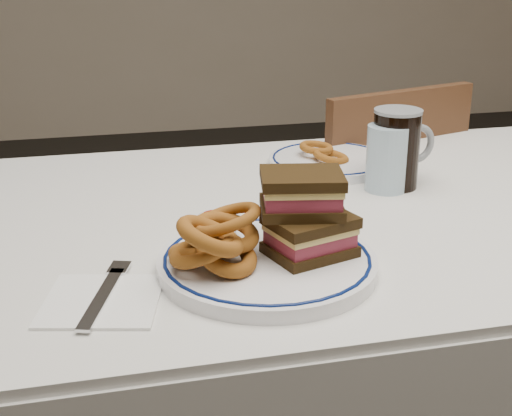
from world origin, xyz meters
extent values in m
cube|color=silver|center=(0.00, 0.00, 0.73)|extent=(1.26, 0.86, 0.03)
cylinder|color=#3F2414|center=(-0.54, 0.34, 0.35)|extent=(0.06, 0.06, 0.71)
cylinder|color=#3F2414|center=(0.54, 0.34, 0.35)|extent=(0.06, 0.06, 0.71)
cube|color=silver|center=(0.00, -0.43, 0.65)|extent=(1.26, 0.01, 0.17)
cube|color=silver|center=(0.00, 0.43, 0.65)|extent=(1.26, 0.01, 0.17)
cube|color=#3F2414|center=(0.22, 0.55, 0.41)|extent=(0.49, 0.49, 0.04)
cylinder|color=#3F2414|center=(0.34, 0.76, 0.19)|extent=(0.03, 0.03, 0.39)
cylinder|color=#3F2414|center=(0.43, 0.43, 0.19)|extent=(0.03, 0.03, 0.39)
cylinder|color=#3F2414|center=(0.01, 0.67, 0.19)|extent=(0.03, 0.03, 0.39)
cylinder|color=#3F2414|center=(0.10, 0.34, 0.19)|extent=(0.03, 0.03, 0.39)
cube|color=#3F2414|center=(0.27, 0.38, 0.65)|extent=(0.39, 0.14, 0.44)
cylinder|color=white|center=(-0.19, -0.22, 0.76)|extent=(0.30, 0.30, 0.02)
torus|color=#0A1A52|center=(-0.19, -0.22, 0.77)|extent=(0.29, 0.29, 0.01)
cube|color=black|center=(-0.13, -0.22, 0.78)|extent=(0.13, 0.12, 0.01)
cube|color=#972B44|center=(-0.13, -0.22, 0.79)|extent=(0.12, 0.11, 0.02)
cube|color=#ECCA69|center=(-0.13, -0.22, 0.81)|extent=(0.13, 0.11, 0.01)
cube|color=black|center=(-0.13, -0.22, 0.82)|extent=(0.13, 0.12, 0.01)
cube|color=black|center=(-0.14, -0.21, 0.83)|extent=(0.13, 0.11, 0.01)
cube|color=#972B44|center=(-0.14, -0.21, 0.85)|extent=(0.12, 0.10, 0.02)
cube|color=#ECCA69|center=(-0.14, -0.21, 0.87)|extent=(0.12, 0.10, 0.01)
cube|color=black|center=(-0.14, -0.21, 0.88)|extent=(0.13, 0.11, 0.01)
torus|color=brown|center=(-0.28, -0.20, 0.78)|extent=(0.09, 0.09, 0.05)
torus|color=brown|center=(-0.26, -0.25, 0.79)|extent=(0.09, 0.09, 0.07)
torus|color=brown|center=(-0.29, -0.24, 0.80)|extent=(0.10, 0.09, 0.06)
torus|color=brown|center=(-0.25, -0.22, 0.81)|extent=(0.10, 0.10, 0.05)
torus|color=brown|center=(-0.28, -0.25, 0.82)|extent=(0.09, 0.09, 0.06)
torus|color=brown|center=(-0.25, -0.21, 0.83)|extent=(0.10, 0.10, 0.05)
cylinder|color=silver|center=(-0.25, -0.13, 0.79)|extent=(0.06, 0.06, 0.03)
cylinder|color=#880602|center=(-0.25, -0.13, 0.80)|extent=(0.05, 0.05, 0.01)
cylinder|color=black|center=(0.12, 0.08, 0.82)|extent=(0.09, 0.09, 0.14)
cylinder|color=gray|center=(0.12, 0.08, 0.89)|extent=(0.09, 0.09, 0.01)
torus|color=gray|center=(0.17, 0.09, 0.83)|extent=(0.07, 0.03, 0.07)
cylinder|color=#A6C3D7|center=(0.10, 0.06, 0.81)|extent=(0.08, 0.08, 0.12)
cylinder|color=white|center=(0.05, 0.23, 0.76)|extent=(0.25, 0.25, 0.02)
torus|color=#0A1A52|center=(0.05, 0.23, 0.77)|extent=(0.23, 0.23, 0.00)
torus|color=brown|center=(0.05, 0.21, 0.77)|extent=(0.08, 0.07, 0.03)
torus|color=brown|center=(0.03, 0.25, 0.78)|extent=(0.07, 0.07, 0.02)
cube|color=white|center=(-0.42, -0.26, 0.75)|extent=(0.17, 0.17, 0.00)
cube|color=silver|center=(-0.42, -0.26, 0.76)|extent=(0.07, 0.16, 0.00)
cube|color=silver|center=(-0.39, -0.18, 0.76)|extent=(0.04, 0.04, 0.00)
camera|label=1|loc=(-0.41, -1.08, 1.18)|focal=50.00mm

